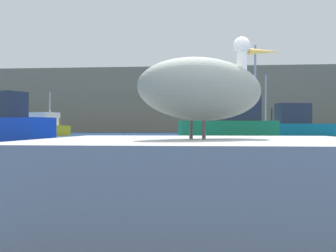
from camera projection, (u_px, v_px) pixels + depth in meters
ground_plane at (271, 241)px, 2.95m from camera, size 260.00×260.00×0.00m
hillside_backdrop at (206, 103)px, 67.30m from camera, size 140.00×17.01×9.89m
pier_dock at (203, 184)px, 3.29m from camera, size 2.68×2.44×0.74m
pelican at (204, 88)px, 3.30m from camera, size 1.39×1.12×0.90m
fishing_boat_blue at (12, 122)px, 24.92m from camera, size 5.68×3.93×5.11m
fishing_boat_white at (221, 126)px, 43.80m from camera, size 7.43×2.86×5.73m
fishing_boat_green at (231, 125)px, 22.03m from camera, size 5.56×2.79×5.41m
fishing_boat_teal at (291, 126)px, 30.95m from camera, size 6.86×3.15×4.87m
fishing_boat_yellow at (37, 127)px, 39.80m from camera, size 7.89×5.70×4.22m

